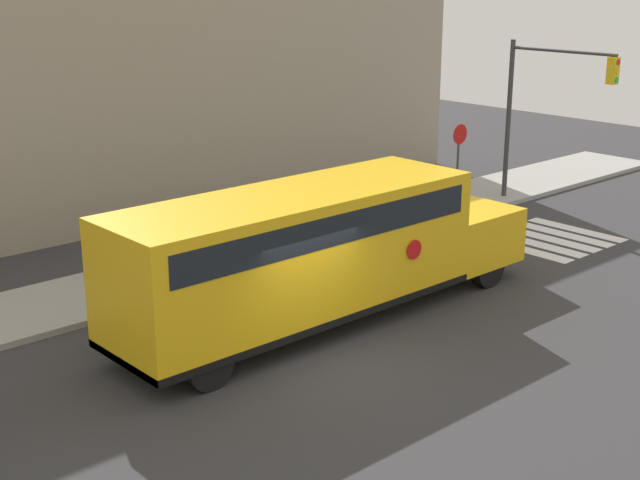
{
  "coord_description": "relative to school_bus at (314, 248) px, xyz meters",
  "views": [
    {
      "loc": [
        -11.05,
        -11.93,
        7.59
      ],
      "look_at": [
        1.8,
        2.31,
        1.69
      ],
      "focal_mm": 50.0,
      "sensor_mm": 36.0,
      "label": 1
    }
  ],
  "objects": [
    {
      "name": "sidewalk_strip",
      "position": [
        -1.18,
        4.69,
        -1.68
      ],
      "size": [
        44.0,
        3.0,
        0.15
      ],
      "color": "#9E9E99",
      "rests_on": "ground"
    },
    {
      "name": "stop_sign",
      "position": [
        9.57,
        3.88,
        0.11
      ],
      "size": [
        0.64,
        0.1,
        2.88
      ],
      "color": "#38383A",
      "rests_on": "ground"
    },
    {
      "name": "ground_plane",
      "position": [
        -1.18,
        -1.81,
        -1.75
      ],
      "size": [
        60.0,
        60.0,
        0.0
      ],
      "primitive_type": "plane",
      "color": "#333335"
    },
    {
      "name": "building_backdrop",
      "position": [
        -1.18,
        11.19,
        2.86
      ],
      "size": [
        32.0,
        4.0,
        9.22
      ],
      "color": "#9E937F",
      "rests_on": "ground"
    },
    {
      "name": "school_bus",
      "position": [
        0.0,
        0.0,
        0.0
      ],
      "size": [
        10.85,
        2.57,
        3.08
      ],
      "color": "yellow",
      "rests_on": "ground"
    },
    {
      "name": "crosswalk_stripes",
      "position": [
        9.36,
        0.19,
        -1.75
      ],
      "size": [
        3.3,
        3.2,
        0.01
      ],
      "color": "white",
      "rests_on": "ground"
    },
    {
      "name": "traffic_light",
      "position": [
        12.08,
        2.6,
        1.83
      ],
      "size": [
        0.28,
        3.87,
        5.34
      ],
      "color": "#38383A",
      "rests_on": "ground"
    }
  ]
}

